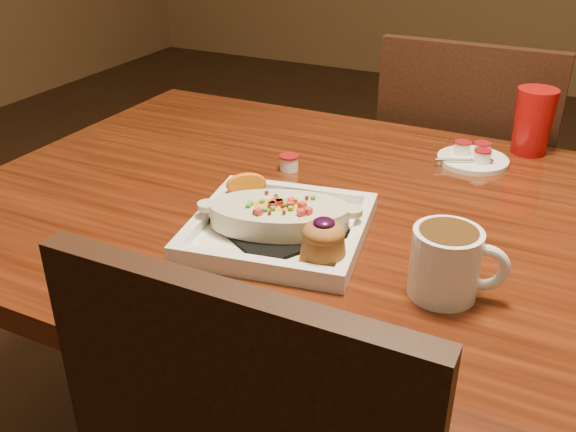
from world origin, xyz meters
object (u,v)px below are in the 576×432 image
at_px(plate, 283,223).
at_px(saucer, 473,157).
at_px(coffee_mug, 448,261).
at_px(red_tumbler, 533,122).
at_px(chair_far, 462,200).
at_px(table, 389,271).

height_order(plate, saucer, plate).
bearing_deg(coffee_mug, red_tumbler, 74.24).
height_order(chair_far, coffee_mug, chair_far).
relative_size(chair_far, saucer, 6.83).
height_order(table, red_tumbler, red_tumbler).
relative_size(plate, saucer, 2.20).
xyz_separation_m(coffee_mug, saucer, (-0.06, 0.47, -0.04)).
height_order(coffee_mug, saucer, coffee_mug).
bearing_deg(chair_far, saucer, 100.84).
bearing_deg(red_tumbler, plate, -118.45).
xyz_separation_m(table, coffee_mug, (0.12, -0.17, 0.15)).
distance_m(coffee_mug, red_tumbler, 0.57).
relative_size(table, red_tumbler, 11.41).
relative_size(plate, coffee_mug, 2.36).
distance_m(chair_far, saucer, 0.42).
bearing_deg(table, saucer, 78.06).
bearing_deg(table, coffee_mug, -53.76).
bearing_deg(table, red_tumbler, 69.08).
distance_m(table, chair_far, 0.65).
bearing_deg(red_tumbler, coffee_mug, -92.90).
distance_m(table, plate, 0.23).
height_order(saucer, red_tumbler, red_tumbler).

